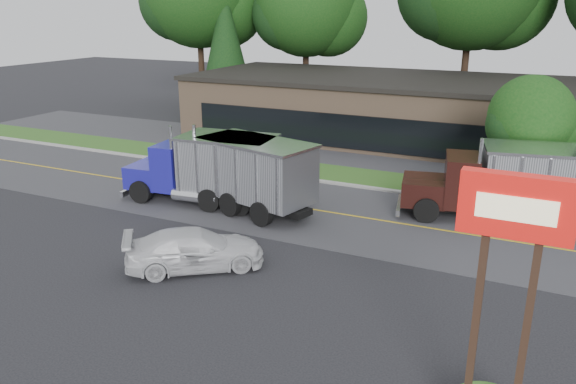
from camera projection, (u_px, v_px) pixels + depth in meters
name	position (u px, v px, depth m)	size (l,w,h in m)	color
ground	(173.00, 286.00, 19.08)	(140.00, 140.00, 0.00)	#2D2D32
road	(287.00, 206.00, 26.80)	(60.00, 8.00, 0.02)	#4D4D52
center_line	(287.00, 206.00, 26.80)	(60.00, 0.12, 0.01)	gold
curb	(320.00, 182.00, 30.41)	(60.00, 0.30, 0.12)	#9E9E99
grass_verge	(332.00, 174.00, 31.95)	(60.00, 3.40, 0.03)	#356322
far_parking	(360.00, 154.00, 36.24)	(60.00, 7.00, 0.02)	#4D4D52
strip_mall	(415.00, 111.00, 39.95)	(32.00, 12.00, 4.00)	#98785D
bilo_sign	(497.00, 350.00, 12.03)	(2.20, 1.90, 5.95)	#6B6054
tree_far_b	(308.00, 9.00, 49.60)	(9.72, 9.15, 13.86)	#382619
evergreen_left	(226.00, 42.00, 49.43)	(4.87, 4.87, 11.07)	#382619
tree_verge	(532.00, 121.00, 26.69)	(4.25, 4.00, 6.06)	#382619
dump_truck_red	(237.00, 170.00, 26.15)	(9.43, 4.67, 3.36)	black
dump_truck_blue	(209.00, 167.00, 26.65)	(7.57, 3.32, 3.36)	black
dump_truck_maroon	(513.00, 182.00, 24.39)	(8.63, 4.11, 3.36)	black
rally_car	(195.00, 249.00, 20.23)	(2.01, 4.94, 1.43)	silver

